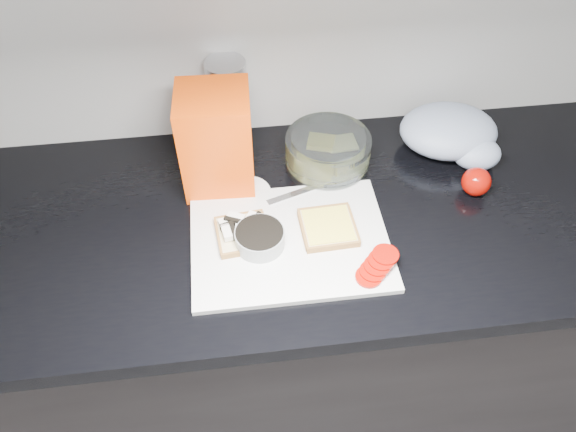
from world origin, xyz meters
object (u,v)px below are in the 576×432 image
Objects in this scene: cutting_board at (290,241)px; bread_bag at (217,141)px; steel_canister at (229,104)px; glass_bowl at (328,152)px.

cutting_board is 1.70× the size of bread_bag.
bread_bag is 0.14m from steel_canister.
steel_canister is (0.03, 0.14, -0.01)m from bread_bag.
steel_canister is (-0.10, 0.34, 0.10)m from cutting_board.
steel_canister is (-0.21, 0.12, 0.07)m from glass_bowl.
steel_canister is at bearing 79.58° from bread_bag.
bread_bag is 1.08× the size of steel_canister.
steel_canister reaches higher than glass_bowl.
bread_bag reaches higher than cutting_board.
cutting_board is 0.25m from glass_bowl.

